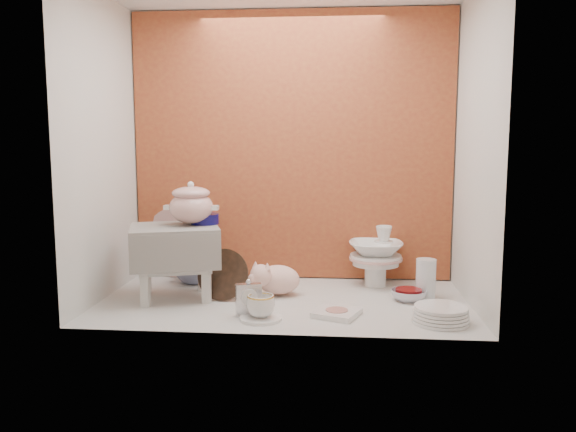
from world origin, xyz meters
name	(u,v)px	position (x,y,z in m)	size (l,w,h in m)	color
ground	(284,301)	(0.00, 0.00, 0.00)	(1.80, 1.80, 0.00)	silver
niche_shell	(287,111)	(0.00, 0.18, 0.93)	(1.86, 1.03, 1.53)	#A65629
step_stool	(175,262)	(-0.54, 0.00, 0.18)	(0.42, 0.36, 0.37)	silver
soup_tureen	(191,203)	(-0.47, 0.05, 0.48)	(0.26, 0.26, 0.22)	white
cobalt_bowl	(205,219)	(-0.41, 0.09, 0.39)	(0.14, 0.14, 0.05)	#0D0A4E
floral_platter	(176,243)	(-0.66, 0.44, 0.20)	(0.40, 0.05, 0.40)	silver
blue_white_vase	(195,261)	(-0.53, 0.33, 0.12)	(0.23, 0.23, 0.24)	white
lacquer_tray	(223,275)	(-0.30, 0.01, 0.12)	(0.26, 0.10, 0.25)	black
mantel_clock	(249,298)	(-0.13, -0.26, 0.08)	(0.11, 0.04, 0.17)	silver
plush_pig	(278,279)	(-0.04, 0.10, 0.08)	(0.28, 0.19, 0.17)	beige
teacup_saucer	(261,318)	(-0.07, -0.31, 0.01)	(0.19, 0.19, 0.01)	white
gold_rim_teacup	(261,306)	(-0.07, -0.31, 0.06)	(0.13, 0.13, 0.10)	white
lattice_dish	(337,313)	(0.26, -0.22, 0.01)	(0.18, 0.18, 0.03)	white
dinner_plate_stack	(441,314)	(0.71, -0.28, 0.04)	(0.25, 0.25, 0.07)	white
crystal_bowl	(409,295)	(0.61, 0.06, 0.03)	(0.17, 0.17, 0.05)	silver
clear_glass_vase	(426,279)	(0.70, 0.12, 0.10)	(0.10, 0.10, 0.20)	silver
porcelain_tower	(376,256)	(0.47, 0.34, 0.17)	(0.29, 0.29, 0.33)	white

